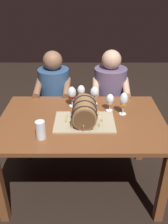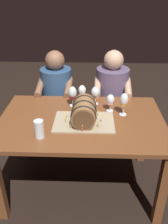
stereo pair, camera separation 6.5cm
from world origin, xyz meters
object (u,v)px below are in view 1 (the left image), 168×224
object	(u,v)px
person_seated_right	(108,104)
wine_glass_red	(71,93)
wine_glass_rose	(109,100)
dining_table	(81,130)
wine_glass_white	(81,91)
wine_glass_amber	(123,100)
wine_glass_empty	(94,92)
person_seated_left	(55,105)
beer_pint	(40,131)
barrel_cake	(84,113)

from	to	relation	value
person_seated_right	wine_glass_red	bearing A→B (deg)	-132.26
wine_glass_rose	dining_table	bearing A→B (deg)	-147.47
wine_glass_white	wine_glass_rose	bearing A→B (deg)	-32.18
wine_glass_amber	wine_glass_empty	bearing A→B (deg)	140.72
wine_glass_amber	person_seated_left	size ratio (longest dim) A/B	0.18
wine_glass_red	person_seated_right	size ratio (longest dim) A/B	0.17
wine_glass_white	wine_glass_empty	bearing A→B (deg)	-12.56
wine_glass_rose	wine_glass_red	bearing A→B (deg)	165.14
wine_glass_red	beer_pint	world-z (taller)	wine_glass_red
wine_glass_rose	person_seated_left	world-z (taller)	person_seated_left
wine_glass_white	dining_table	bearing A→B (deg)	-88.85
dining_table	beer_pint	world-z (taller)	beer_pint
dining_table	wine_glass_white	size ratio (longest dim) A/B	7.93
wine_glass_rose	wine_glass_white	xyz separation A→B (m)	(-0.26, 0.16, 0.01)
beer_pint	person_seated_left	distance (m)	1.00
wine_glass_red	wine_glass_white	size ratio (longest dim) A/B	1.09
wine_glass_red	person_seated_left	bearing A→B (deg)	116.26
wine_glass_red	dining_table	bearing A→B (deg)	-70.09
wine_glass_rose	wine_glass_empty	size ratio (longest dim) A/B	0.93
wine_glass_amber	wine_glass_red	bearing A→B (deg)	161.09
wine_glass_amber	wine_glass_white	bearing A→B (deg)	148.42
wine_glass_amber	wine_glass_rose	bearing A→B (deg)	149.82
wine_glass_white	wine_glass_amber	size ratio (longest dim) A/B	0.87
barrel_cake	wine_glass_empty	bearing A→B (deg)	74.67
wine_glass_amber	person_seated_right	bearing A→B (deg)	95.36
wine_glass_rose	wine_glass_empty	xyz separation A→B (m)	(-0.13, 0.13, 0.01)
dining_table	person_seated_left	xyz separation A→B (m)	(-0.31, 0.69, -0.11)
person_seated_right	barrel_cake	bearing A→B (deg)	-110.88
wine_glass_white	barrel_cake	bearing A→B (deg)	-85.17
dining_table	wine_glass_white	xyz separation A→B (m)	(-0.01, 0.32, 0.23)
wine_glass_red	person_seated_left	size ratio (longest dim) A/B	0.17
wine_glass_red	wine_glass_empty	size ratio (longest dim) A/B	1.11
wine_glass_white	person_seated_right	distance (m)	0.58
wine_glass_red	beer_pint	bearing A→B (deg)	-111.83
wine_glass_red	wine_glass_white	world-z (taller)	wine_glass_red
wine_glass_white	beer_pint	bearing A→B (deg)	-116.32
beer_pint	wine_glass_empty	bearing A→B (deg)	53.44
person_seated_right	beer_pint	bearing A→B (deg)	-122.30
dining_table	wine_glass_amber	size ratio (longest dim) A/B	6.87
barrel_cake	wine_glass_red	bearing A→B (deg)	111.09
wine_glass_amber	wine_glass_empty	distance (m)	0.31
beer_pint	person_seated_right	distance (m)	1.17
dining_table	barrel_cake	distance (m)	0.21
wine_glass_white	wine_glass_amber	bearing A→B (deg)	-31.58
dining_table	wine_glass_white	bearing A→B (deg)	91.15
wine_glass_white	person_seated_left	distance (m)	0.58
dining_table	beer_pint	size ratio (longest dim) A/B	9.90
barrel_cake	wine_glass_red	distance (m)	0.32
wine_glass_white	beer_pint	size ratio (longest dim) A/B	1.25
wine_glass_rose	person_seated_right	distance (m)	0.62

